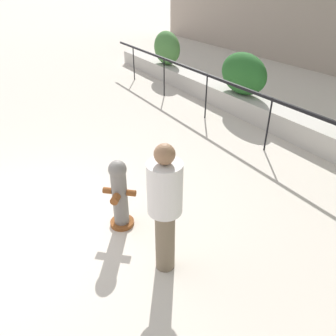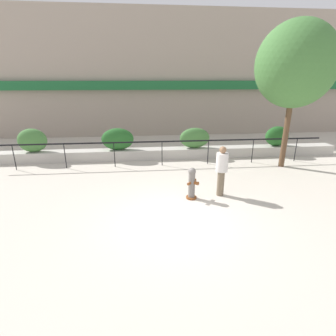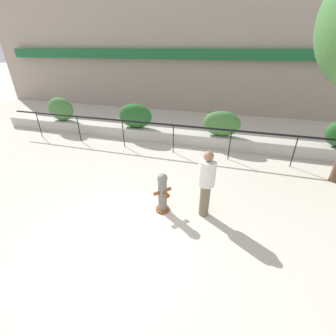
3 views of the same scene
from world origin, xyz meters
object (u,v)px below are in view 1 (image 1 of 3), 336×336
Objects in this scene: hedge_bush_0 at (167,48)px; hedge_bush_1 at (243,74)px; pedestrian at (165,203)px; fire_hydrant at (120,194)px.

hedge_bush_0 is 3.94m from hedge_bush_1.
pedestrian reaches higher than hedge_bush_0.
hedge_bush_1 is 5.47m from fire_hydrant.
hedge_bush_1 is 0.89× the size of pedestrian.
hedge_bush_0 is at bearing 180.00° from hedge_bush_1.
hedge_bush_0 is 8.97m from pedestrian.
pedestrian is (1.02, 0.15, 0.44)m from fire_hydrant.
hedge_bush_1 is 5.91m from pedestrian.
hedge_bush_0 is 8.20m from fire_hydrant.
hedge_bush_1 is at bearing 0.00° from hedge_bush_0.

